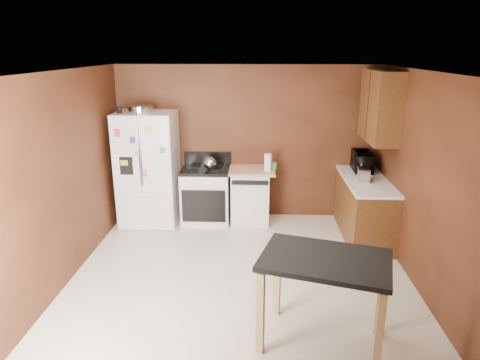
# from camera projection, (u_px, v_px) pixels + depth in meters

# --- Properties ---
(floor) EXTENTS (4.50, 4.50, 0.00)m
(floor) POSITION_uv_depth(u_px,v_px,m) (240.00, 282.00, 5.23)
(floor) COLOR beige
(floor) RESTS_ON ground
(ceiling) EXTENTS (4.50, 4.50, 0.00)m
(ceiling) POSITION_uv_depth(u_px,v_px,m) (240.00, 72.00, 4.49)
(ceiling) COLOR white
(ceiling) RESTS_ON ground
(wall_back) EXTENTS (4.20, 0.00, 4.20)m
(wall_back) POSITION_uv_depth(u_px,v_px,m) (246.00, 143.00, 7.01)
(wall_back) COLOR #572C17
(wall_back) RESTS_ON ground
(wall_front) EXTENTS (4.20, 0.00, 4.20)m
(wall_front) POSITION_uv_depth(u_px,v_px,m) (225.00, 293.00, 2.72)
(wall_front) COLOR #572C17
(wall_front) RESTS_ON ground
(wall_left) EXTENTS (0.00, 4.50, 4.50)m
(wall_left) POSITION_uv_depth(u_px,v_px,m) (59.00, 182.00, 4.95)
(wall_left) COLOR #572C17
(wall_left) RESTS_ON ground
(wall_right) EXTENTS (0.00, 4.50, 4.50)m
(wall_right) POSITION_uv_depth(u_px,v_px,m) (428.00, 187.00, 4.77)
(wall_right) COLOR #572C17
(wall_right) RESTS_ON ground
(roasting_pan) EXTENTS (0.39, 0.39, 0.10)m
(roasting_pan) POSITION_uv_depth(u_px,v_px,m) (141.00, 109.00, 6.55)
(roasting_pan) COLOR silver
(roasting_pan) RESTS_ON refrigerator
(pen_cup) EXTENTS (0.07, 0.07, 0.11)m
(pen_cup) POSITION_uv_depth(u_px,v_px,m) (119.00, 110.00, 6.41)
(pen_cup) COLOR black
(pen_cup) RESTS_ON refrigerator
(kettle) EXTENTS (0.20, 0.20, 0.20)m
(kettle) POSITION_uv_depth(u_px,v_px,m) (210.00, 163.00, 6.73)
(kettle) COLOR silver
(kettle) RESTS_ON gas_range
(paper_towel) EXTENTS (0.15, 0.15, 0.27)m
(paper_towel) POSITION_uv_depth(u_px,v_px,m) (268.00, 162.00, 6.70)
(paper_towel) COLOR white
(paper_towel) RESTS_ON dishwasher
(green_canister) EXTENTS (0.10, 0.10, 0.11)m
(green_canister) POSITION_uv_depth(u_px,v_px,m) (274.00, 166.00, 6.81)
(green_canister) COLOR #40A65B
(green_canister) RESTS_ON dishwasher
(toaster) EXTENTS (0.19, 0.28, 0.19)m
(toaster) POSITION_uv_depth(u_px,v_px,m) (364.00, 174.00, 6.17)
(toaster) COLOR silver
(toaster) RESTS_ON right_cabinets
(microwave) EXTENTS (0.35, 0.51, 0.28)m
(microwave) POSITION_uv_depth(u_px,v_px,m) (362.00, 162.00, 6.66)
(microwave) COLOR black
(microwave) RESTS_ON right_cabinets
(refrigerator) EXTENTS (0.90, 0.80, 1.80)m
(refrigerator) POSITION_uv_depth(u_px,v_px,m) (148.00, 169.00, 6.81)
(refrigerator) COLOR white
(refrigerator) RESTS_ON ground
(gas_range) EXTENTS (0.76, 0.68, 1.10)m
(gas_range) POSITION_uv_depth(u_px,v_px,m) (206.00, 194.00, 6.96)
(gas_range) COLOR white
(gas_range) RESTS_ON ground
(dishwasher) EXTENTS (0.78, 0.63, 0.89)m
(dishwasher) POSITION_uv_depth(u_px,v_px,m) (250.00, 195.00, 6.96)
(dishwasher) COLOR white
(dishwasher) RESTS_ON ground
(right_cabinets) EXTENTS (0.63, 1.58, 2.45)m
(right_cabinets) POSITION_uv_depth(u_px,v_px,m) (369.00, 178.00, 6.30)
(right_cabinets) COLOR brown
(right_cabinets) RESTS_ON ground
(island) EXTENTS (1.33, 1.07, 0.91)m
(island) POSITION_uv_depth(u_px,v_px,m) (325.00, 272.00, 3.94)
(island) COLOR black
(island) RESTS_ON ground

